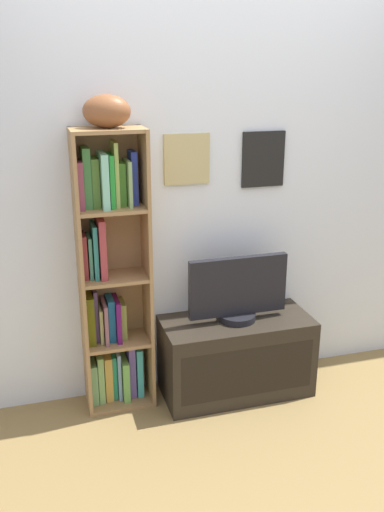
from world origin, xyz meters
The scene contains 6 objects.
ground centered at (0.00, 0.00, -0.02)m, with size 5.20×5.20×0.04m, color olive.
back_wall centered at (0.00, 1.13, 1.26)m, with size 4.80×0.08×2.52m.
bookshelf centered at (-0.63, 1.01, 0.77)m, with size 0.39×0.24×1.62m.
football centered at (-0.61, 0.98, 1.71)m, with size 0.25×0.17×0.17m, color brown.
tv_stand centered at (0.10, 0.89, 0.24)m, with size 0.90×0.41×0.49m.
television centered at (0.10, 0.89, 0.68)m, with size 0.59×0.22×0.39m.
Camera 1 is at (-1.02, -1.96, 1.95)m, focal length 39.60 mm.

